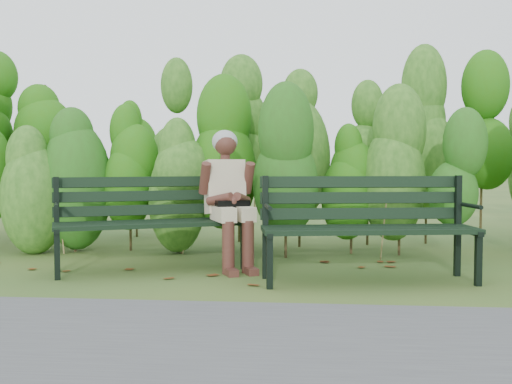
{
  "coord_description": "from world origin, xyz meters",
  "views": [
    {
      "loc": [
        0.51,
        -5.21,
        1.04
      ],
      "look_at": [
        0.0,
        0.35,
        0.75
      ],
      "focal_mm": 42.0,
      "sensor_mm": 36.0,
      "label": 1
    }
  ],
  "objects": [
    {
      "name": "ground",
      "position": [
        0.0,
        0.0,
        0.0
      ],
      "size": [
        80.0,
        80.0,
        0.0
      ],
      "primitive_type": "plane",
      "color": "#325523"
    },
    {
      "name": "footpath",
      "position": [
        0.0,
        -2.2,
        0.01
      ],
      "size": [
        60.0,
        2.5,
        0.01
      ],
      "primitive_type": "cube",
      "color": "#474749",
      "rests_on": "ground"
    },
    {
      "name": "hedge_band",
      "position": [
        0.0,
        1.86,
        1.26
      ],
      "size": [
        11.04,
        1.67,
        2.42
      ],
      "color": "#47381E",
      "rests_on": "ground"
    },
    {
      "name": "leaf_litter",
      "position": [
        -0.38,
        -0.05,
        0.0
      ],
      "size": [
        5.52,
        1.91,
        0.01
      ],
      "color": "brown",
      "rests_on": "ground"
    },
    {
      "name": "bench_left",
      "position": [
        -1.04,
        0.42,
        0.53
      ],
      "size": [
        1.87,
        1.24,
        0.89
      ],
      "color": "black",
      "rests_on": "ground"
    },
    {
      "name": "bench_right",
      "position": [
        0.99,
        0.04,
        0.54
      ],
      "size": [
        1.89,
        0.87,
        0.91
      ],
      "color": "black",
      "rests_on": "ground"
    },
    {
      "name": "seated_woman",
      "position": [
        -0.29,
        0.55,
        0.75
      ],
      "size": [
        0.65,
        0.85,
        1.35
      ],
      "color": "beige",
      "rests_on": "ground"
    }
  ]
}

